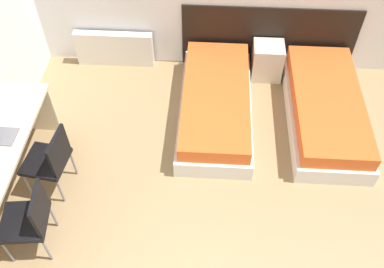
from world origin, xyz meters
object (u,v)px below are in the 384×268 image
object	(u,v)px
chair_near_laptop	(50,159)
bed_near_window	(216,104)
nightstand	(267,61)
chair_near_notebook	(29,218)
bed_near_door	(325,109)

from	to	relation	value
chair_near_laptop	bed_near_window	bearing A→B (deg)	42.43
nightstand	chair_near_notebook	xyz separation A→B (m)	(-2.39, -2.71, 0.23)
bed_near_window	nightstand	world-z (taller)	nightstand
bed_near_door	nightstand	bearing A→B (deg)	129.74
bed_near_door	chair_near_laptop	xyz separation A→B (m)	(-3.07, -1.19, 0.28)
nightstand	chair_near_laptop	bearing A→B (deg)	-139.96
nightstand	chair_near_laptop	world-z (taller)	chair_near_laptop
bed_near_window	chair_near_notebook	bearing A→B (deg)	-132.14
bed_near_window	chair_near_notebook	xyz separation A→B (m)	(-1.71, -1.89, 0.28)
bed_near_door	nightstand	size ratio (longest dim) A/B	3.90
bed_near_window	bed_near_door	xyz separation A→B (m)	(1.36, 0.00, 0.00)
bed_near_door	chair_near_notebook	bearing A→B (deg)	-148.43
bed_near_window	bed_near_door	distance (m)	1.36
bed_near_door	nightstand	distance (m)	1.07
bed_near_door	bed_near_window	bearing A→B (deg)	180.00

